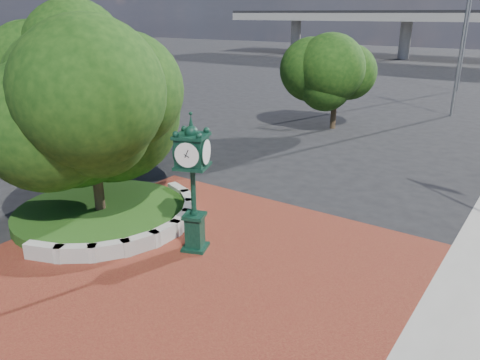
# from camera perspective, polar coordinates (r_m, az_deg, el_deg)

# --- Properties ---
(ground) EXTENTS (200.00, 200.00, 0.00)m
(ground) POSITION_cam_1_polar(r_m,az_deg,el_deg) (14.62, -3.82, -9.28)
(ground) COLOR black
(ground) RESTS_ON ground
(plaza) EXTENTS (12.00, 12.00, 0.04)m
(plaza) POSITION_cam_1_polar(r_m,az_deg,el_deg) (13.95, -6.42, -10.81)
(plaza) COLOR maroon
(plaza) RESTS_ON ground
(planter_wall) EXTENTS (2.96, 6.77, 0.54)m
(planter_wall) POSITION_cam_1_polar(r_m,az_deg,el_deg) (16.16, -11.42, -5.63)
(planter_wall) COLOR #9E9B93
(planter_wall) RESTS_ON ground
(grass_bed) EXTENTS (6.10, 6.10, 0.40)m
(grass_bed) POSITION_cam_1_polar(r_m,az_deg,el_deg) (17.80, -16.57, -3.90)
(grass_bed) COLOR #194012
(grass_bed) RESTS_ON ground
(tree_planter) EXTENTS (5.20, 5.20, 6.33)m
(tree_planter) POSITION_cam_1_polar(r_m,az_deg,el_deg) (16.76, -17.74, 7.23)
(tree_planter) COLOR #38281C
(tree_planter) RESTS_ON ground
(tree_northwest) EXTENTS (5.60, 5.60, 6.93)m
(tree_northwest) POSITION_cam_1_polar(r_m,az_deg,el_deg) (26.00, -20.19, 12.00)
(tree_northwest) COLOR #38281C
(tree_northwest) RESTS_ON ground
(tree_street) EXTENTS (4.40, 4.40, 5.45)m
(tree_street) POSITION_cam_1_polar(r_m,az_deg,el_deg) (30.67, 11.62, 12.11)
(tree_street) COLOR #38281C
(tree_street) RESTS_ON ground
(post_clock) EXTENTS (1.12, 1.12, 4.35)m
(post_clock) POSITION_cam_1_polar(r_m,az_deg,el_deg) (14.08, -5.76, 0.17)
(post_clock) COLOR black
(post_clock) RESTS_ON ground
(street_lamp_near) EXTENTS (2.12, 1.03, 9.96)m
(street_lamp_near) POSITION_cam_1_polar(r_m,az_deg,el_deg) (37.09, 25.93, 15.90)
(street_lamp_near) COLOR slate
(street_lamp_near) RESTS_ON ground
(street_lamp_far) EXTENTS (2.30, 0.58, 10.30)m
(street_lamp_far) POSITION_cam_1_polar(r_m,az_deg,el_deg) (49.97, 26.26, 16.58)
(street_lamp_far) COLOR slate
(street_lamp_far) RESTS_ON ground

